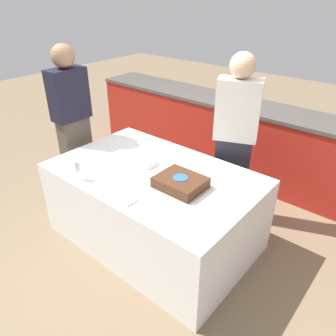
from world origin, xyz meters
TOP-DOWN VIEW (x-y plane):
  - ground_plane at (0.00, 0.00)m, footprint 14.00×14.00m
  - back_counter at (0.00, 1.65)m, footprint 4.40×0.58m
  - dining_table at (0.00, 0.00)m, footprint 1.80×1.14m
  - cake at (0.33, -0.04)m, footprint 0.41×0.35m
  - plate_stack at (-0.15, 0.05)m, footprint 0.20×0.20m
  - wine_glass at (-0.39, -0.48)m, footprint 0.07×0.07m
  - side_plate_near_cake at (0.26, 0.26)m, footprint 0.17×0.17m
  - utensil_pile at (0.14, -0.46)m, footprint 0.12×0.11m
  - person_cutting_cake at (0.33, 0.79)m, footprint 0.44×0.34m
  - person_seated_left at (-1.12, 0.00)m, footprint 0.23×0.37m

SIDE VIEW (x-z plane):
  - ground_plane at x=0.00m, z-range 0.00..0.00m
  - dining_table at x=0.00m, z-range 0.00..0.72m
  - back_counter at x=0.00m, z-range 0.00..0.92m
  - side_plate_near_cake at x=0.26m, z-range 0.72..0.73m
  - utensil_pile at x=0.14m, z-range 0.72..0.74m
  - plate_stack at x=-0.15m, z-range 0.72..0.78m
  - cake at x=0.33m, z-range 0.72..0.82m
  - wine_glass at x=-0.39m, z-range 0.76..0.93m
  - person_cutting_cake at x=0.33m, z-range 0.04..1.70m
  - person_seated_left at x=-1.12m, z-range 0.05..1.72m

